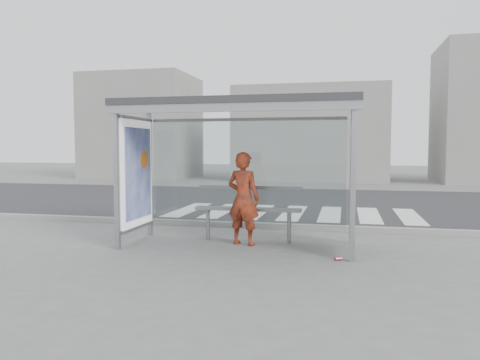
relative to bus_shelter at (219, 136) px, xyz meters
name	(u,v)px	position (x,y,z in m)	size (l,w,h in m)	color
ground	(238,246)	(0.37, -0.06, -1.98)	(80.00, 80.00, 0.00)	#5F5F5C
road	(286,202)	(0.37, 6.94, -1.98)	(30.00, 10.00, 0.01)	#252528
curb	(258,225)	(0.37, 1.89, -1.92)	(30.00, 0.18, 0.12)	gray
crosswalk	(293,213)	(0.87, 4.44, -1.98)	(6.55, 3.00, 0.00)	silver
bus_shelter	(219,136)	(0.00, 0.00, 0.00)	(4.25, 1.65, 2.62)	gray
building_left	(143,127)	(-9.63, 17.94, 1.02)	(6.00, 5.00, 6.00)	gray
building_center	(311,134)	(0.37, 17.94, 0.52)	(8.00, 5.00, 5.00)	gray
person	(243,198)	(0.44, 0.11, -1.13)	(0.62, 0.41, 1.71)	#C66212
bench	(248,209)	(0.46, 0.43, -1.37)	(2.03, 0.33, 1.05)	slate
soda_can	(338,259)	(2.16, -0.76, -1.95)	(0.06, 0.06, 0.11)	#C43955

